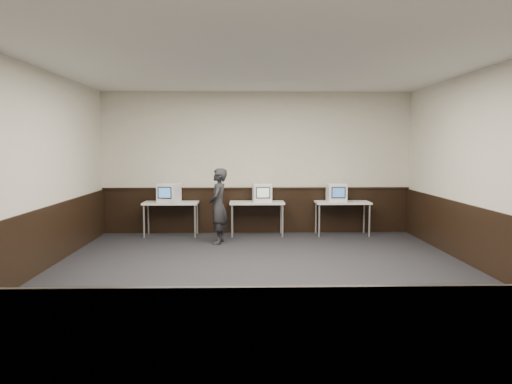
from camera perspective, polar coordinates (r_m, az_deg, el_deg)
floor at (r=7.62m, az=0.84°, el=-9.75°), size 8.00×8.00×0.00m
ceiling at (r=7.46m, az=0.88°, el=14.73°), size 8.00×8.00×0.00m
back_wall at (r=11.36m, az=0.06°, el=3.36°), size 7.00×0.00×7.00m
front_wall at (r=3.39m, az=3.53°, el=-1.00°), size 7.00×0.00×7.00m
left_wall at (r=8.03m, az=-24.98°, el=2.11°), size 0.00×8.00×8.00m
right_wall at (r=8.28m, az=25.86°, el=2.15°), size 0.00×8.00×8.00m
wainscot_back at (r=11.43m, az=0.06°, el=-2.16°), size 6.98×0.04×1.00m
wainscot_front at (r=3.69m, az=3.40°, el=-18.21°), size 6.98×0.04×1.00m
wainscot_left at (r=8.15m, az=-24.55°, el=-5.63°), size 0.04×7.98×1.00m
wainscot_right at (r=8.39m, az=25.44°, el=-5.36°), size 0.04×7.98×1.00m
wainscot_rail at (r=11.36m, az=0.07°, el=0.43°), size 6.98×0.06×0.04m
desk_left at (r=11.15m, az=-9.70°, el=-1.50°), size 1.20×0.60×0.75m
desk_center at (r=11.03m, az=0.11°, el=-1.49°), size 1.20×0.60×0.75m
desk_right at (r=11.24m, az=9.84°, el=-1.45°), size 1.20×0.60×0.75m
emac_left at (r=11.07m, az=-9.93°, el=-0.09°), size 0.52×0.53×0.42m
emac_center at (r=10.99m, az=0.70°, el=-0.08°), size 0.43×0.46×0.41m
emac_right at (r=11.16m, az=9.18°, el=-0.06°), size 0.42×0.45×0.41m
person at (r=10.14m, az=-4.33°, el=-1.61°), size 0.43×0.60×1.53m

